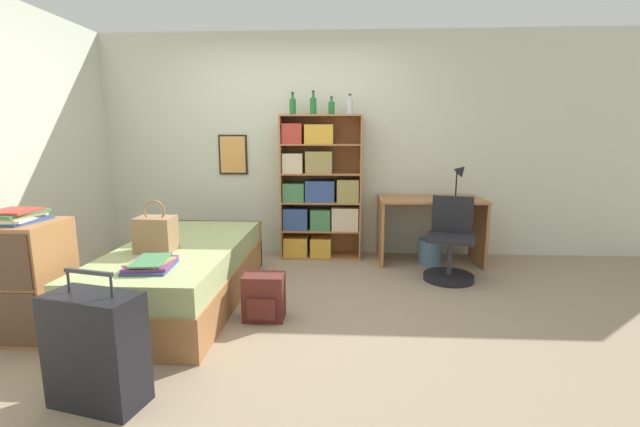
% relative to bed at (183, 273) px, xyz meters
% --- Properties ---
extents(ground_plane, '(14.00, 14.00, 0.00)m').
position_rel_bed_xyz_m(ground_plane, '(0.77, -0.02, -0.25)').
color(ground_plane, gray).
extents(wall_back, '(10.00, 0.09, 2.60)m').
position_rel_bed_xyz_m(wall_back, '(0.77, 1.66, 1.05)').
color(wall_back, beige).
rests_on(wall_back, ground_plane).
extents(bed, '(0.98, 2.10, 0.51)m').
position_rel_bed_xyz_m(bed, '(0.00, 0.00, 0.00)').
color(bed, '#A36B3D').
rests_on(bed, ground_plane).
extents(handbag, '(0.29, 0.22, 0.42)m').
position_rel_bed_xyz_m(handbag, '(-0.11, -0.23, 0.40)').
color(handbag, '#93704C').
rests_on(handbag, bed).
extents(book_stack_on_bed, '(0.34, 0.40, 0.06)m').
position_rel_bed_xyz_m(book_stack_on_bed, '(0.04, -0.67, 0.29)').
color(book_stack_on_bed, '#334C84').
rests_on(book_stack_on_bed, bed).
extents(suitcase, '(0.54, 0.35, 0.75)m').
position_rel_bed_xyz_m(suitcase, '(0.08, -1.46, 0.06)').
color(suitcase, black).
rests_on(suitcase, ground_plane).
extents(dresser, '(0.58, 0.50, 0.83)m').
position_rel_bed_xyz_m(dresser, '(-0.90, -0.71, 0.17)').
color(dresser, '#A36B3D').
rests_on(dresser, ground_plane).
extents(magazine_pile_on_dresser, '(0.33, 0.40, 0.09)m').
position_rel_bed_xyz_m(magazine_pile_on_dresser, '(-0.89, -0.70, 0.62)').
color(magazine_pile_on_dresser, '#334C84').
rests_on(magazine_pile_on_dresser, dresser).
extents(bookcase, '(0.92, 0.34, 1.65)m').
position_rel_bed_xyz_m(bookcase, '(1.07, 1.44, 0.52)').
color(bookcase, '#A36B3D').
rests_on(bookcase, ground_plane).
extents(bottle_green, '(0.07, 0.07, 0.25)m').
position_rel_bed_xyz_m(bottle_green, '(0.80, 1.44, 1.50)').
color(bottle_green, '#1E6B2D').
rests_on(bottle_green, bookcase).
extents(bottle_brown, '(0.07, 0.07, 0.26)m').
position_rel_bed_xyz_m(bottle_brown, '(1.04, 1.41, 1.50)').
color(bottle_brown, '#1E6B2D').
rests_on(bottle_brown, bookcase).
extents(bottle_clear, '(0.07, 0.07, 0.20)m').
position_rel_bed_xyz_m(bottle_clear, '(1.24, 1.44, 1.48)').
color(bottle_clear, '#1E6B2D').
rests_on(bottle_clear, bookcase).
extents(bottle_blue, '(0.07, 0.07, 0.23)m').
position_rel_bed_xyz_m(bottle_blue, '(1.44, 1.43, 1.49)').
color(bottle_blue, '#B7BCC1').
rests_on(bottle_blue, bookcase).
extents(desk, '(1.14, 0.63, 0.73)m').
position_rel_bed_xyz_m(desk, '(2.36, 1.29, 0.26)').
color(desk, '#A36B3D').
rests_on(desk, ground_plane).
extents(desk_lamp, '(0.20, 0.15, 0.40)m').
position_rel_bed_xyz_m(desk_lamp, '(2.66, 1.29, 0.74)').
color(desk_lamp, black).
rests_on(desk_lamp, desk).
extents(desk_chair, '(0.55, 0.55, 0.82)m').
position_rel_bed_xyz_m(desk_chair, '(2.45, 0.70, 0.00)').
color(desk_chair, black).
rests_on(desk_chair, ground_plane).
extents(backpack, '(0.32, 0.24, 0.36)m').
position_rel_bed_xyz_m(backpack, '(0.77, -0.35, -0.07)').
color(backpack, '#56231E').
rests_on(backpack, ground_plane).
extents(waste_bin, '(0.26, 0.26, 0.27)m').
position_rel_bed_xyz_m(waste_bin, '(2.36, 1.23, -0.11)').
color(waste_bin, slate).
rests_on(waste_bin, ground_plane).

